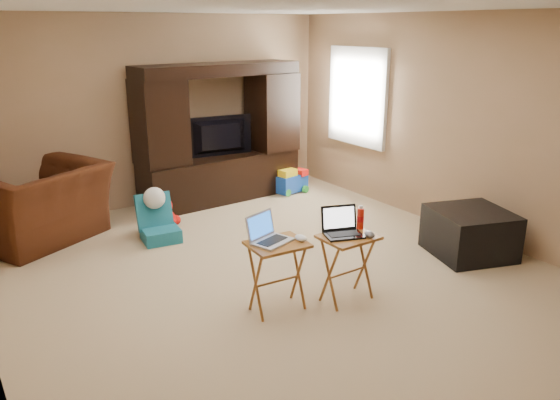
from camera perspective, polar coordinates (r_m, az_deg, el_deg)
floor at (r=5.51m, az=-1.17°, el=-7.41°), size 5.50×5.50×0.00m
ceiling at (r=4.99m, az=-1.36°, el=19.56°), size 5.50×5.50×0.00m
wall_back at (r=7.53m, az=-12.73°, el=9.01°), size 5.00×0.00×5.00m
wall_front at (r=3.24m, az=26.01°, el=-3.91°), size 5.00×0.00×5.00m
wall_right at (r=6.76m, az=17.07°, el=7.69°), size 0.00×5.50×5.50m
window_pane at (r=7.79m, az=8.18°, el=10.65°), size 0.00×1.20×1.20m
window_frame at (r=7.77m, az=8.07°, el=10.64°), size 0.06×1.14×1.34m
entertainment_center at (r=7.54m, az=-6.31°, el=6.91°), size 2.31×0.68×1.87m
television at (r=7.51m, az=-6.14°, el=6.57°), size 0.96×0.23×0.55m
recliner at (r=6.70m, az=-23.96°, el=-0.38°), size 1.72×1.64×0.87m
child_rocker at (r=6.30m, az=-12.46°, el=-1.90°), size 0.46×0.51×0.54m
plush_toy at (r=6.58m, az=-11.99°, el=-1.51°), size 0.39×0.32×0.43m
push_toy at (r=7.99m, az=1.17°, el=2.11°), size 0.56×0.45×0.37m
ottoman at (r=6.14m, az=19.21°, el=-3.25°), size 0.96×0.96×0.49m
tray_table_left at (r=4.68m, az=-0.27°, el=-8.02°), size 0.50×0.41×0.62m
tray_table_right at (r=4.88m, az=7.05°, el=-7.08°), size 0.48×0.38×0.61m
laptop_left at (r=4.52m, az=-0.81°, el=-3.06°), size 0.39×0.36×0.24m
laptop_right at (r=4.70m, az=6.72°, el=-2.40°), size 0.39×0.36×0.24m
mouse_left at (r=4.59m, az=2.19°, el=-3.98°), size 0.09×0.13×0.05m
mouse_right at (r=4.75m, az=9.34°, el=-3.54°), size 0.11×0.14×0.05m
water_bottle at (r=4.90m, az=8.40°, el=-1.93°), size 0.06×0.06×0.19m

